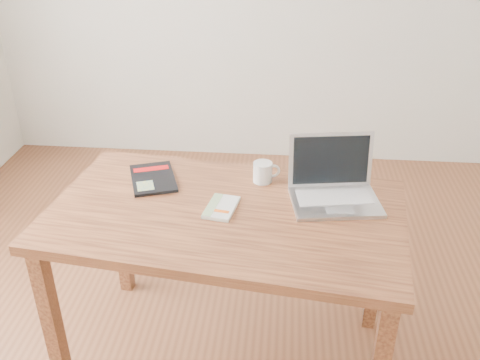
# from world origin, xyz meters

# --- Properties ---
(room) EXTENTS (4.04, 4.04, 2.70)m
(room) POSITION_xyz_m (-0.07, 0.00, 1.36)
(room) COLOR brown
(room) RESTS_ON ground
(desk) EXTENTS (1.41, 0.92, 0.75)m
(desk) POSITION_xyz_m (-0.14, 0.00, 0.66)
(desk) COLOR brown
(desk) RESTS_ON ground
(white_guidebook) EXTENTS (0.13, 0.19, 0.02)m
(white_guidebook) POSITION_xyz_m (-0.16, 0.01, 0.76)
(white_guidebook) COLOR silver
(white_guidebook) RESTS_ON desk
(black_guidebook) EXTENTS (0.25, 0.30, 0.01)m
(black_guidebook) POSITION_xyz_m (-0.47, 0.21, 0.76)
(black_guidebook) COLOR black
(black_guidebook) RESTS_ON desk
(laptop) EXTENTS (0.37, 0.31, 0.23)m
(laptop) POSITION_xyz_m (0.26, 0.13, 0.80)
(laptop) COLOR silver
(laptop) RESTS_ON desk
(coffee_mug) EXTENTS (0.11, 0.08, 0.08)m
(coffee_mug) POSITION_xyz_m (-0.02, 0.24, 0.79)
(coffee_mug) COLOR white
(coffee_mug) RESTS_ON desk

